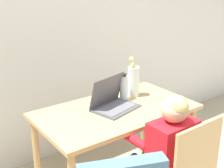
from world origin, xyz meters
TOP-DOWN VIEW (x-y plane):
  - wall_back at (0.00, 2.23)m, footprint 6.40×0.05m
  - dining_table at (0.25, 1.43)m, footprint 1.16×0.65m
  - person_seated at (0.26, 0.94)m, footprint 0.31×0.43m
  - laptop at (0.24, 1.47)m, footprint 0.38×0.31m
  - flower_vase at (0.53, 1.57)m, footprint 0.10×0.10m
  - water_bottle at (0.41, 1.55)m, footprint 0.06×0.06m

SIDE VIEW (x-z plane):
  - dining_table at x=0.25m, z-range 0.26..0.96m
  - person_seated at x=0.26m, z-range 0.12..1.11m
  - laptop at x=0.24m, z-range 0.64..0.88m
  - water_bottle at x=0.41m, z-range 0.70..0.91m
  - flower_vase at x=0.53m, z-range 0.68..1.00m
  - wall_back at x=0.00m, z-range 0.00..2.50m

